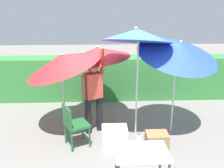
{
  "coord_description": "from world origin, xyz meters",
  "views": [
    {
      "loc": [
        -0.24,
        -5.17,
        2.89
      ],
      "look_at": [
        0.0,
        0.3,
        1.1
      ],
      "focal_mm": 42.07,
      "sensor_mm": 36.0,
      "label": 1
    }
  ],
  "objects_px": {
    "cooler_box": "(115,136)",
    "folding_table": "(141,156)",
    "umbrella_rainbow": "(62,61)",
    "umbrella_yellow": "(179,50)",
    "person_vendor": "(93,93)",
    "crate_cardboard": "(157,140)",
    "bottle_water": "(139,141)",
    "chair_plastic": "(73,123)",
    "umbrella_navy": "(97,53)",
    "umbrella_orange": "(137,36)"
  },
  "relations": [
    {
      "from": "person_vendor",
      "to": "folding_table",
      "type": "xyz_separation_m",
      "value": [
        0.76,
        -2.01,
        -0.3
      ]
    },
    {
      "from": "umbrella_navy",
      "to": "folding_table",
      "type": "bearing_deg",
      "value": -75.9
    },
    {
      "from": "umbrella_yellow",
      "to": "cooler_box",
      "type": "distance_m",
      "value": 2.23
    },
    {
      "from": "umbrella_yellow",
      "to": "umbrella_navy",
      "type": "relative_size",
      "value": 1.24
    },
    {
      "from": "umbrella_yellow",
      "to": "umbrella_navy",
      "type": "distance_m",
      "value": 1.84
    },
    {
      "from": "chair_plastic",
      "to": "folding_table",
      "type": "xyz_separation_m",
      "value": [
        1.15,
        -1.4,
        0.13
      ]
    },
    {
      "from": "umbrella_rainbow",
      "to": "cooler_box",
      "type": "bearing_deg",
      "value": -32.87
    },
    {
      "from": "umbrella_rainbow",
      "to": "umbrella_yellow",
      "type": "xyz_separation_m",
      "value": [
        2.45,
        -0.18,
        0.27
      ]
    },
    {
      "from": "crate_cardboard",
      "to": "umbrella_yellow",
      "type": "bearing_deg",
      "value": 53.46
    },
    {
      "from": "bottle_water",
      "to": "cooler_box",
      "type": "bearing_deg",
      "value": 102.53
    },
    {
      "from": "chair_plastic",
      "to": "cooler_box",
      "type": "xyz_separation_m",
      "value": [
        0.83,
        0.02,
        -0.32
      ]
    },
    {
      "from": "umbrella_orange",
      "to": "chair_plastic",
      "type": "distance_m",
      "value": 2.16
    },
    {
      "from": "cooler_box",
      "to": "bottle_water",
      "type": "distance_m",
      "value": 1.5
    },
    {
      "from": "person_vendor",
      "to": "cooler_box",
      "type": "distance_m",
      "value": 1.05
    },
    {
      "from": "cooler_box",
      "to": "folding_table",
      "type": "distance_m",
      "value": 1.52
    },
    {
      "from": "umbrella_rainbow",
      "to": "umbrella_navy",
      "type": "relative_size",
      "value": 1.08
    },
    {
      "from": "umbrella_navy",
      "to": "umbrella_orange",
      "type": "bearing_deg",
      "value": -45.6
    },
    {
      "from": "umbrella_rainbow",
      "to": "crate_cardboard",
      "type": "distance_m",
      "value": 2.57
    },
    {
      "from": "umbrella_rainbow",
      "to": "folding_table",
      "type": "xyz_separation_m",
      "value": [
        1.42,
        -2.12,
        -0.98
      ]
    },
    {
      "from": "umbrella_yellow",
      "to": "person_vendor",
      "type": "bearing_deg",
      "value": 177.85
    },
    {
      "from": "cooler_box",
      "to": "bottle_water",
      "type": "relative_size",
      "value": 2.17
    },
    {
      "from": "umbrella_rainbow",
      "to": "person_vendor",
      "type": "distance_m",
      "value": 0.95
    },
    {
      "from": "crate_cardboard",
      "to": "folding_table",
      "type": "xyz_separation_m",
      "value": [
        -0.52,
        -1.26,
        0.48
      ]
    },
    {
      "from": "folding_table",
      "to": "person_vendor",
      "type": "bearing_deg",
      "value": 110.65
    },
    {
      "from": "umbrella_rainbow",
      "to": "bottle_water",
      "type": "relative_size",
      "value": 8.57
    },
    {
      "from": "umbrella_navy",
      "to": "person_vendor",
      "type": "bearing_deg",
      "value": -98.34
    },
    {
      "from": "umbrella_rainbow",
      "to": "umbrella_navy",
      "type": "distance_m",
      "value": 0.92
    },
    {
      "from": "person_vendor",
      "to": "chair_plastic",
      "type": "relative_size",
      "value": 2.11
    },
    {
      "from": "chair_plastic",
      "to": "folding_table",
      "type": "distance_m",
      "value": 1.82
    },
    {
      "from": "umbrella_rainbow",
      "to": "folding_table",
      "type": "distance_m",
      "value": 2.73
    },
    {
      "from": "umbrella_yellow",
      "to": "umbrella_navy",
      "type": "xyz_separation_m",
      "value": [
        -1.69,
        0.7,
        -0.2
      ]
    },
    {
      "from": "bottle_water",
      "to": "chair_plastic",
      "type": "bearing_deg",
      "value": 130.64
    },
    {
      "from": "umbrella_rainbow",
      "to": "umbrella_yellow",
      "type": "bearing_deg",
      "value": -4.12
    },
    {
      "from": "umbrella_rainbow",
      "to": "chair_plastic",
      "type": "distance_m",
      "value": 1.35
    },
    {
      "from": "chair_plastic",
      "to": "umbrella_orange",
      "type": "bearing_deg",
      "value": 18.25
    },
    {
      "from": "chair_plastic",
      "to": "bottle_water",
      "type": "bearing_deg",
      "value": -49.36
    },
    {
      "from": "umbrella_navy",
      "to": "crate_cardboard",
      "type": "xyz_separation_m",
      "value": [
        1.19,
        -1.39,
        -1.52
      ]
    },
    {
      "from": "umbrella_yellow",
      "to": "chair_plastic",
      "type": "distance_m",
      "value": 2.63
    },
    {
      "from": "umbrella_rainbow",
      "to": "chair_plastic",
      "type": "relative_size",
      "value": 2.31
    },
    {
      "from": "cooler_box",
      "to": "folding_table",
      "type": "xyz_separation_m",
      "value": [
        0.32,
        -1.41,
        0.45
      ]
    },
    {
      "from": "umbrella_rainbow",
      "to": "crate_cardboard",
      "type": "relative_size",
      "value": 4.64
    },
    {
      "from": "folding_table",
      "to": "bottle_water",
      "type": "xyz_separation_m",
      "value": [
        -0.03,
        0.1,
        0.2
      ]
    },
    {
      "from": "crate_cardboard",
      "to": "umbrella_navy",
      "type": "bearing_deg",
      "value": 130.58
    },
    {
      "from": "umbrella_yellow",
      "to": "crate_cardboard",
      "type": "distance_m",
      "value": 1.92
    },
    {
      "from": "person_vendor",
      "to": "cooler_box",
      "type": "bearing_deg",
      "value": -54.02
    },
    {
      "from": "umbrella_navy",
      "to": "chair_plastic",
      "type": "bearing_deg",
      "value": -111.27
    },
    {
      "from": "cooler_box",
      "to": "chair_plastic",
      "type": "bearing_deg",
      "value": -178.94
    },
    {
      "from": "umbrella_orange",
      "to": "cooler_box",
      "type": "height_order",
      "value": "umbrella_orange"
    },
    {
      "from": "umbrella_rainbow",
      "to": "bottle_water",
      "type": "distance_m",
      "value": 2.57
    },
    {
      "from": "crate_cardboard",
      "to": "bottle_water",
      "type": "height_order",
      "value": "bottle_water"
    }
  ]
}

